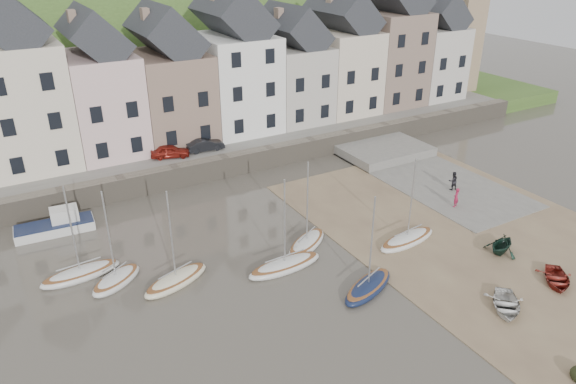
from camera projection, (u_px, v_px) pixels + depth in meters
ground at (337, 272)px, 32.55m from camera, size 160.00×160.00×0.00m
quay_land at (168, 121)px, 57.22m from camera, size 90.00×30.00×1.50m
quay_street at (208, 146)px, 47.89m from camera, size 70.00×7.00×0.10m
seawall at (224, 166)px, 45.44m from camera, size 70.00×1.20×1.80m
beach at (465, 228)px, 37.48m from camera, size 18.00×26.00×0.06m
slipway at (427, 176)px, 45.52m from camera, size 8.00×18.00×0.12m
hillside at (94, 190)px, 84.97m from camera, size 134.40×84.00×84.00m
townhouse_terrace at (208, 73)px, 48.92m from camera, size 61.05×8.00×13.93m
church_spire at (467, 9)px, 62.04m from camera, size 4.00×4.00×18.00m
sailboat_0 at (81, 273)px, 32.00m from camera, size 4.90×1.95×6.32m
sailboat_1 at (116, 280)px, 31.41m from camera, size 3.84×3.23×6.32m
sailboat_2 at (176, 280)px, 31.39m from camera, size 4.73×2.93×6.32m
sailboat_3 at (307, 243)px, 35.17m from camera, size 4.40×3.47×6.32m
sailboat_4 at (285, 265)px, 32.79m from camera, size 5.12×1.67×6.32m
sailboat_5 at (368, 287)px, 30.79m from camera, size 4.70×3.05×6.32m
sailboat_6 at (407, 239)px, 35.63m from camera, size 5.05×2.08×6.32m
motorboat_2 at (57, 225)px, 36.80m from camera, size 5.29×2.09×1.70m
rowboat_white at (506, 305)px, 29.08m from camera, size 3.67×3.70×0.63m
rowboat_green at (502, 244)px, 34.22m from camera, size 2.95×2.71×1.30m
rowboat_red at (557, 279)px, 31.32m from camera, size 3.49×3.51×0.60m
person_red at (456, 197)px, 39.97m from camera, size 0.66×0.55×1.53m
person_dark at (453, 181)px, 42.67m from camera, size 0.89×0.77×1.55m
car_left at (170, 151)px, 45.12m from camera, size 3.51×2.24×1.11m
car_right at (205, 145)px, 46.57m from camera, size 3.36×1.35×1.09m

